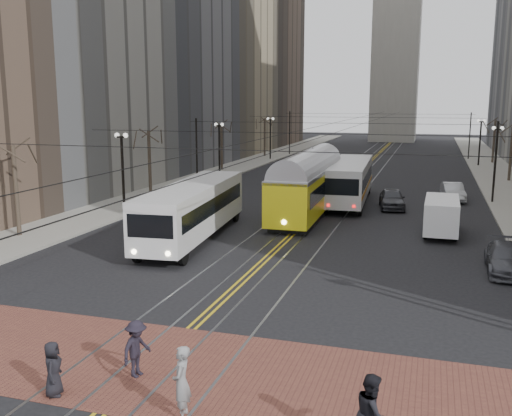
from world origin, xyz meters
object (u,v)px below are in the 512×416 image
Objects in this scene: sedan_grey at (392,199)px; pedestrian_b at (182,382)px; streetcar at (308,189)px; pedestrian_d at (137,349)px; pedestrian_a at (53,369)px; sedan_parked at (507,259)px; pedestrian_c at (372,413)px; rear_bus at (350,182)px; sedan_silver at (453,192)px; transit_bus at (193,212)px; cargo_van at (441,217)px.

pedestrian_b is at bearing -103.48° from sedan_grey.
pedestrian_d is at bearing -90.17° from streetcar.
pedestrian_b is at bearing -112.01° from pedestrian_a.
sedan_parked is 17.18m from pedestrian_c.
rear_bus is 8.88m from sedan_silver.
sedan_grey is 6.84m from sedan_silver.
sedan_grey is 0.97× the size of sedan_parked.
pedestrian_d is (5.29, -16.56, -0.77)m from transit_bus.
pedestrian_a is (-11.63, -36.97, 0.07)m from sedan_silver.
pedestrian_a is at bearing -98.94° from rear_bus.
streetcar is (4.88, 9.78, 0.13)m from transit_bus.
cargo_van is at bearing 15.83° from transit_bus.
rear_bus is at bearing 169.03° from pedestrian_b.
sedan_silver is (10.36, 8.93, -1.05)m from streetcar.
transit_bus reaches higher than sedan_grey.
pedestrian_d is (-9.95, -35.27, 0.16)m from sedan_silver.
transit_bus is 22.10m from pedestrian_c.
cargo_van is 1.15× the size of sedan_silver.
pedestrian_a reaches higher than sedan_parked.
rear_bus is 33.79m from pedestrian_c.
pedestrian_b is (7.55, -18.26, -0.66)m from transit_bus.
sedan_parked is at bearing -25.47° from pedestrian_c.
cargo_van is 2.64× the size of pedestrian_c.
rear_bus is 11.97m from cargo_van.
sedan_silver is at bearing 45.77° from transit_bus.
rear_bus is 6.63× the size of pedestrian_c.
cargo_van is 1.13× the size of sedan_grey.
pedestrian_d is (0.41, -26.33, -0.90)m from streetcar.
pedestrian_a is 0.90× the size of pedestrian_d.
cargo_van is at bearing -57.01° from rear_bus.
transit_bus is 6.71× the size of pedestrian_b.
rear_bus is 33.58m from pedestrian_a.
rear_bus reaches higher than sedan_silver.
pedestrian_c is at bearing -101.45° from sedan_silver.
pedestrian_b reaches higher than sedan_grey.
sedan_silver is (15.24, 18.71, -0.92)m from transit_bus.
transit_bus is 2.98× the size of sedan_silver.
streetcar is 16.90m from sedan_parked.
rear_bus is at bearing 59.52° from transit_bus.
pedestrian_c is at bearing -76.02° from streetcar.
pedestrian_a reaches higher than sedan_silver.
streetcar reaches higher than rear_bus.
rear_bus reaches higher than pedestrian_c.
transit_bus is 0.88× the size of streetcar.
cargo_van reaches higher than sedan_parked.
pedestrian_a is (-10.57, -23.68, -0.33)m from cargo_van.
rear_bus is 2.51× the size of cargo_van.
streetcar is 10.30m from cargo_van.
streetcar is at bearing -116.17° from rear_bus.
cargo_van is 2.60× the size of pedestrian_b.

